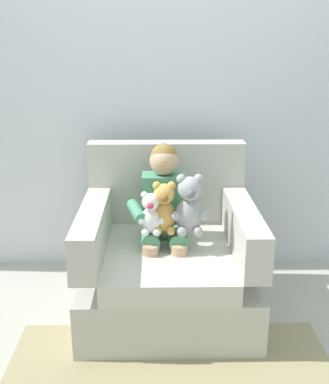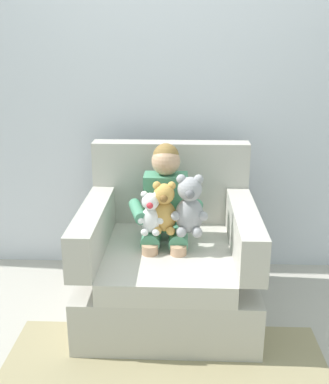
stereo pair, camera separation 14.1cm
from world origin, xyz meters
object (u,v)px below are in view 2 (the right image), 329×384
(seated_child, at_px, (165,207))
(plush_grey, at_px, (189,207))
(plush_honey, at_px, (164,209))
(plush_white, at_px, (151,214))
(armchair, at_px, (169,261))

(seated_child, bearing_deg, plush_grey, -45.12)
(seated_child, height_order, plush_honey, seated_child)
(seated_child, relative_size, plush_honey, 2.74)
(plush_honey, distance_m, plush_white, 0.08)
(plush_white, relative_size, plush_grey, 0.72)
(plush_honey, xyz_separation_m, plush_white, (-0.08, -0.02, -0.02))
(plush_white, bearing_deg, armchair, 45.32)
(seated_child, xyz_separation_m, plush_white, (-0.08, -0.15, 0.01))
(seated_child, distance_m, plush_grey, 0.21)
(armchair, height_order, plush_white, armchair)
(armchair, xyz_separation_m, seated_child, (-0.02, 0.04, 0.33))
(seated_child, bearing_deg, armchair, -61.06)
(seated_child, distance_m, plush_honey, 0.13)
(seated_child, height_order, plush_grey, seated_child)
(armchair, xyz_separation_m, plush_honey, (-0.02, -0.09, 0.37))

